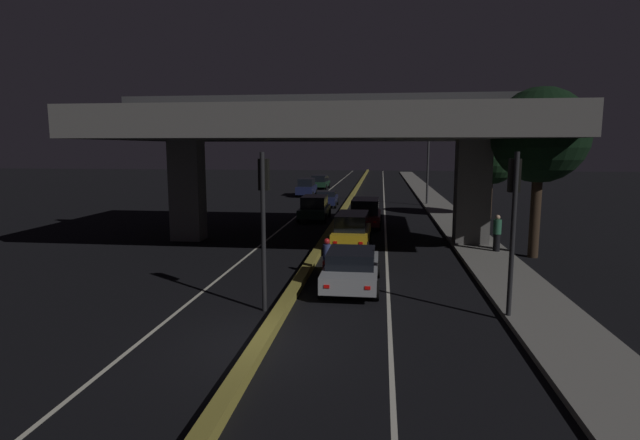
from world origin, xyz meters
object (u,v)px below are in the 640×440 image
car_dark_green_lead_oncoming (314,207)px  car_dark_blue_second_oncoming (326,199)px  traffic_light_right_of_median (513,207)px  motorcycle_red_filtering_near (327,260)px  traffic_light_left_of_median (264,204)px  street_lamp (424,154)px  car_dark_green_fourth_oncoming (320,181)px  car_taxi_yellow_second (352,230)px  car_dark_red_third (365,212)px  car_silver_lead (351,268)px  pedestrian_on_sidewalk (497,233)px  car_dark_blue_third_oncoming (307,187)px

car_dark_green_lead_oncoming → car_dark_blue_second_oncoming: bearing=179.8°
traffic_light_right_of_median → motorcycle_red_filtering_near: traffic_light_right_of_median is taller
motorcycle_red_filtering_near → traffic_light_left_of_median: bearing=161.4°
traffic_light_right_of_median → street_lamp: street_lamp is taller
traffic_light_left_of_median → street_lamp: (7.14, 29.58, 1.14)m
traffic_light_left_of_median → car_dark_green_fourth_oncoming: traffic_light_left_of_median is taller
car_taxi_yellow_second → traffic_light_left_of_median: bearing=169.3°
car_dark_red_third → car_dark_green_lead_oncoming: size_ratio=0.97×
car_dark_green_lead_oncoming → car_dark_green_fourth_oncoming: size_ratio=1.04×
traffic_light_left_of_median → car_silver_lead: 4.57m
car_dark_green_lead_oncoming → car_dark_green_fourth_oncoming: bearing=-174.5°
traffic_light_left_of_median → car_taxi_yellow_second: bearing=77.7°
car_silver_lead → car_taxi_yellow_second: size_ratio=1.09×
traffic_light_left_of_median → car_dark_green_lead_oncoming: (-1.08, 19.61, -2.46)m
street_lamp → car_dark_green_lead_oncoming: bearing=-129.5°
car_dark_green_fourth_oncoming → pedestrian_on_sidewalk: (12.95, -37.01, 0.12)m
car_taxi_yellow_second → car_dark_red_third: size_ratio=0.98×
car_dark_green_fourth_oncoming → car_taxi_yellow_second: bearing=12.0°
car_silver_lead → car_dark_red_third: 14.14m
car_dark_red_third → pedestrian_on_sidewalk: size_ratio=2.45×
traffic_light_left_of_median → street_lamp: 30.45m
car_dark_blue_second_oncoming → pedestrian_on_sidewalk: pedestrian_on_sidewalk is taller
car_dark_green_lead_oncoming → car_silver_lead: bearing=11.4°
car_silver_lead → car_dark_green_fourth_oncoming: bearing=8.7°
traffic_light_left_of_median → traffic_light_right_of_median: bearing=-0.0°
traffic_light_left_of_median → car_dark_green_lead_oncoming: bearing=93.1°
street_lamp → car_dark_blue_third_oncoming: (-11.38, 7.36, -3.55)m
car_silver_lead → car_dark_red_third: size_ratio=1.06×
street_lamp → car_dark_green_lead_oncoming: street_lamp is taller
traffic_light_right_of_median → traffic_light_left_of_median: bearing=180.0°
street_lamp → car_dark_blue_second_oncoming: street_lamp is taller
car_dark_red_third → pedestrian_on_sidewalk: bearing=-139.1°
car_silver_lead → traffic_light_left_of_median: bearing=138.2°
street_lamp → car_dark_blue_second_oncoming: 9.28m
pedestrian_on_sidewalk → car_dark_green_lead_oncoming: bearing=134.4°
car_dark_blue_third_oncoming → car_dark_green_fourth_oncoming: (0.29, 9.38, -0.02)m
traffic_light_right_of_median → motorcycle_red_filtering_near: 7.76m
car_dark_blue_second_oncoming → car_dark_blue_third_oncoming: car_dark_blue_third_oncoming is taller
street_lamp → motorcycle_red_filtering_near: street_lamp is taller
traffic_light_left_of_median → car_dark_blue_second_oncoming: bearing=92.3°
car_silver_lead → car_taxi_yellow_second: 6.95m
traffic_light_right_of_median → motorcycle_red_filtering_near: (-5.83, 4.34, -2.71)m
motorcycle_red_filtering_near → traffic_light_right_of_median: bearing=-126.7°
car_dark_blue_third_oncoming → motorcycle_red_filtering_near: (5.70, -32.59, -0.29)m
car_taxi_yellow_second → car_dark_red_third: bearing=-1.8°
car_dark_red_third → motorcycle_red_filtering_near: 12.65m
street_lamp → car_silver_lead: size_ratio=1.66×
traffic_light_right_of_median → car_silver_lead: traffic_light_right_of_median is taller
car_dark_blue_third_oncoming → car_dark_blue_second_oncoming: bearing=17.9°
car_silver_lead → motorcycle_red_filtering_near: 1.88m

